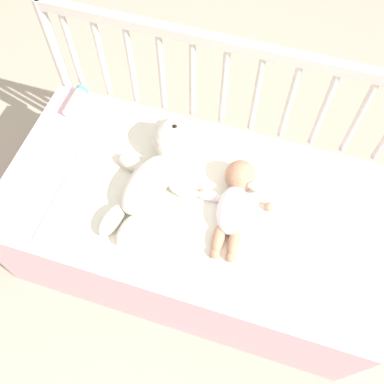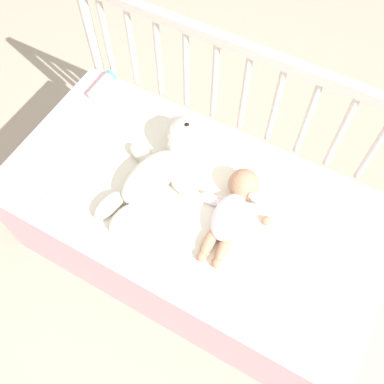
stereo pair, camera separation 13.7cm
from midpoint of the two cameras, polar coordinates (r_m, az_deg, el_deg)
name	(u,v)px [view 1 (the left image)]	position (r m, az deg, el deg)	size (l,w,h in m)	color
ground_plane	(192,250)	(1.84, -2.11, -7.93)	(12.00, 12.00, 0.00)	tan
crib_mattress	(192,228)	(1.63, -2.36, -5.02)	(1.31, 0.67, 0.45)	#EDB7C6
crib_rail	(223,94)	(1.51, 1.56, 12.74)	(1.31, 0.04, 0.83)	beige
blanket	(180,200)	(1.43, -4.39, -1.34)	(0.80, 0.58, 0.01)	silver
teddy_bear	(160,164)	(1.43, -7.04, 3.43)	(0.32, 0.48, 0.16)	silver
baby	(235,200)	(1.38, 2.91, -1.32)	(0.27, 0.35, 0.10)	white
baby_bottle	(77,99)	(1.73, -17.37, 11.55)	(0.05, 0.15, 0.05)	#F4E5CC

